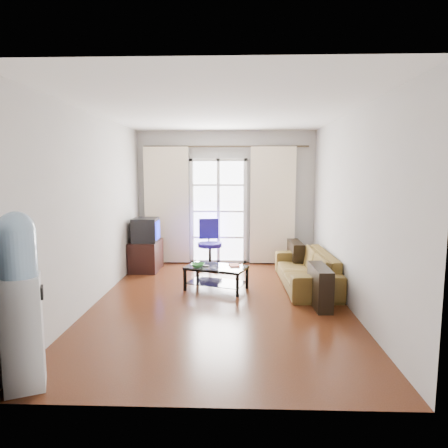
# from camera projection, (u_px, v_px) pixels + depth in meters

# --- Properties ---
(floor) EXTENTS (5.20, 5.20, 0.00)m
(floor) POSITION_uv_depth(u_px,v_px,m) (220.00, 303.00, 5.77)
(floor) COLOR #522713
(floor) RESTS_ON ground
(ceiling) EXTENTS (5.20, 5.20, 0.00)m
(ceiling) POSITION_uv_depth(u_px,v_px,m) (220.00, 111.00, 5.42)
(ceiling) COLOR white
(ceiling) RESTS_ON wall_back
(wall_back) EXTENTS (3.60, 0.02, 2.70)m
(wall_back) POSITION_uv_depth(u_px,v_px,m) (226.00, 198.00, 8.17)
(wall_back) COLOR #B8B4AF
(wall_back) RESTS_ON floor
(wall_front) EXTENTS (3.60, 0.02, 2.70)m
(wall_front) POSITION_uv_depth(u_px,v_px,m) (205.00, 242.00, 3.02)
(wall_front) COLOR #B8B4AF
(wall_front) RESTS_ON floor
(wall_left) EXTENTS (0.02, 5.20, 2.70)m
(wall_left) POSITION_uv_depth(u_px,v_px,m) (94.00, 209.00, 5.66)
(wall_left) COLOR #B8B4AF
(wall_left) RESTS_ON floor
(wall_right) EXTENTS (0.02, 5.20, 2.70)m
(wall_right) POSITION_uv_depth(u_px,v_px,m) (350.00, 210.00, 5.53)
(wall_right) COLOR #B8B4AF
(wall_right) RESTS_ON floor
(french_door) EXTENTS (1.16, 0.06, 2.15)m
(french_door) POSITION_uv_depth(u_px,v_px,m) (218.00, 211.00, 8.16)
(french_door) COLOR white
(french_door) RESTS_ON wall_back
(curtain_rod) EXTENTS (3.30, 0.04, 0.04)m
(curtain_rod) POSITION_uv_depth(u_px,v_px,m) (226.00, 146.00, 7.94)
(curtain_rod) COLOR #4C3F2D
(curtain_rod) RESTS_ON wall_back
(curtain_left) EXTENTS (0.90, 0.07, 2.35)m
(curtain_left) POSITION_uv_depth(u_px,v_px,m) (167.00, 205.00, 8.11)
(curtain_left) COLOR #FFEFCD
(curtain_left) RESTS_ON curtain_rod
(curtain_right) EXTENTS (0.90, 0.07, 2.35)m
(curtain_right) POSITION_uv_depth(u_px,v_px,m) (273.00, 206.00, 8.04)
(curtain_right) COLOR #FFEFCD
(curtain_right) RESTS_ON curtain_rod
(radiator) EXTENTS (0.64, 0.12, 0.64)m
(radiator) POSITION_uv_depth(u_px,v_px,m) (265.00, 248.00, 8.18)
(radiator) COLOR #9C9C9E
(radiator) RESTS_ON floor
(sofa) EXTENTS (2.02, 0.88, 0.58)m
(sofa) POSITION_uv_depth(u_px,v_px,m) (306.00, 269.00, 6.58)
(sofa) COLOR brown
(sofa) RESTS_ON floor
(coffee_table) EXTENTS (1.06, 0.81, 0.38)m
(coffee_table) POSITION_uv_depth(u_px,v_px,m) (216.00, 275.00, 6.38)
(coffee_table) COLOR silver
(coffee_table) RESTS_ON floor
(bowl) EXTENTS (0.25, 0.25, 0.06)m
(bowl) POSITION_uv_depth(u_px,v_px,m) (198.00, 265.00, 6.32)
(bowl) COLOR #369750
(bowl) RESTS_ON coffee_table
(book) EXTENTS (0.24, 0.27, 0.02)m
(book) POSITION_uv_depth(u_px,v_px,m) (229.00, 265.00, 6.38)
(book) COLOR #B01615
(book) RESTS_ON coffee_table
(remote) EXTENTS (0.17, 0.06, 0.02)m
(remote) POSITION_uv_depth(u_px,v_px,m) (204.00, 266.00, 6.33)
(remote) COLOR black
(remote) RESTS_ON coffee_table
(tv_stand) EXTENTS (0.53, 0.78, 0.57)m
(tv_stand) POSITION_uv_depth(u_px,v_px,m) (146.00, 255.00, 7.66)
(tv_stand) COLOR black
(tv_stand) RESTS_ON floor
(crt_tv) EXTENTS (0.51, 0.50, 0.45)m
(crt_tv) POSITION_uv_depth(u_px,v_px,m) (145.00, 230.00, 7.52)
(crt_tv) COLOR black
(crt_tv) RESTS_ON tv_stand
(task_chair) EXTENTS (0.76, 0.76, 0.96)m
(task_chair) POSITION_uv_depth(u_px,v_px,m) (210.00, 254.00, 7.78)
(task_chair) COLOR black
(task_chair) RESTS_ON floor
(water_cooler) EXTENTS (0.42, 0.42, 1.55)m
(water_cooler) POSITION_uv_depth(u_px,v_px,m) (21.00, 298.00, 3.39)
(water_cooler) COLOR silver
(water_cooler) RESTS_ON floor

